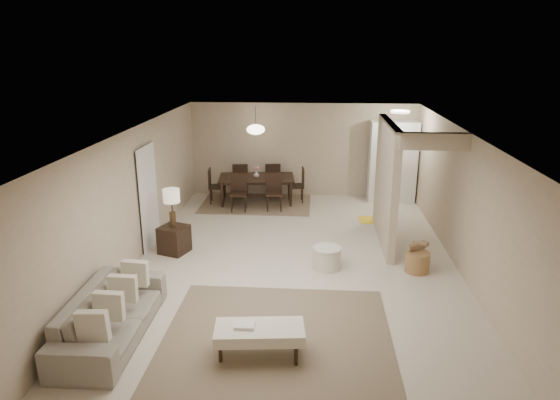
# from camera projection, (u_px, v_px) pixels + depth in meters

# --- Properties ---
(floor) EXTENTS (9.00, 9.00, 0.00)m
(floor) POSITION_uv_depth(u_px,v_px,m) (295.00, 262.00, 9.47)
(floor) COLOR beige
(floor) RESTS_ON ground
(ceiling) EXTENTS (9.00, 9.00, 0.00)m
(ceiling) POSITION_uv_depth(u_px,v_px,m) (296.00, 131.00, 8.73)
(ceiling) COLOR white
(ceiling) RESTS_ON back_wall
(back_wall) EXTENTS (6.00, 0.00, 6.00)m
(back_wall) POSITION_uv_depth(u_px,v_px,m) (303.00, 150.00, 13.39)
(back_wall) COLOR tan
(back_wall) RESTS_ON floor
(left_wall) EXTENTS (0.00, 9.00, 9.00)m
(left_wall) POSITION_uv_depth(u_px,v_px,m) (135.00, 196.00, 9.31)
(left_wall) COLOR tan
(left_wall) RESTS_ON floor
(right_wall) EXTENTS (0.00, 9.00, 9.00)m
(right_wall) POSITION_uv_depth(u_px,v_px,m) (463.00, 203.00, 8.89)
(right_wall) COLOR tan
(right_wall) RESTS_ON floor
(partition) EXTENTS (0.15, 2.50, 2.50)m
(partition) POSITION_uv_depth(u_px,v_px,m) (386.00, 183.00, 10.17)
(partition) COLOR tan
(partition) RESTS_ON floor
(doorway) EXTENTS (0.04, 0.90, 2.04)m
(doorway) POSITION_uv_depth(u_px,v_px,m) (148.00, 198.00, 9.95)
(doorway) COLOR black
(doorway) RESTS_ON floor
(pantry_cabinet) EXTENTS (1.20, 0.55, 2.10)m
(pantry_cabinet) POSITION_uv_depth(u_px,v_px,m) (393.00, 162.00, 12.95)
(pantry_cabinet) COLOR white
(pantry_cabinet) RESTS_ON floor
(flush_light) EXTENTS (0.44, 0.44, 0.05)m
(flush_light) POSITION_uv_depth(u_px,v_px,m) (400.00, 112.00, 11.63)
(flush_light) COLOR white
(flush_light) RESTS_ON ceiling
(living_rug) EXTENTS (3.20, 3.20, 0.01)m
(living_rug) POSITION_uv_depth(u_px,v_px,m) (277.00, 342.00, 6.90)
(living_rug) COLOR brown
(living_rug) RESTS_ON floor
(sofa) EXTENTS (2.34, 0.94, 0.68)m
(sofa) POSITION_uv_depth(u_px,v_px,m) (111.00, 315.00, 6.96)
(sofa) COLOR gray
(sofa) RESTS_ON floor
(ottoman_bench) EXTENTS (1.22, 0.66, 0.42)m
(ottoman_bench) POSITION_uv_depth(u_px,v_px,m) (260.00, 333.00, 6.53)
(ottoman_bench) COLOR beige
(ottoman_bench) RESTS_ON living_rug
(side_table) EXTENTS (0.63, 0.63, 0.54)m
(side_table) POSITION_uv_depth(u_px,v_px,m) (174.00, 239.00, 9.84)
(side_table) COLOR black
(side_table) RESTS_ON floor
(table_lamp) EXTENTS (0.32, 0.32, 0.76)m
(table_lamp) POSITION_uv_depth(u_px,v_px,m) (171.00, 199.00, 9.60)
(table_lamp) COLOR #48331F
(table_lamp) RESTS_ON side_table
(round_pouf) EXTENTS (0.53, 0.53, 0.41)m
(round_pouf) POSITION_uv_depth(u_px,v_px,m) (327.00, 258.00, 9.14)
(round_pouf) COLOR beige
(round_pouf) RESTS_ON floor
(wicker_basket) EXTENTS (0.53, 0.53, 0.37)m
(wicker_basket) POSITION_uv_depth(u_px,v_px,m) (417.00, 262.00, 9.02)
(wicker_basket) COLOR brown
(wicker_basket) RESTS_ON floor
(dining_rug) EXTENTS (2.80, 2.10, 0.01)m
(dining_rug) POSITION_uv_depth(u_px,v_px,m) (257.00, 202.00, 13.07)
(dining_rug) COLOR brown
(dining_rug) RESTS_ON floor
(dining_table) EXTENTS (2.03, 1.28, 0.68)m
(dining_table) POSITION_uv_depth(u_px,v_px,m) (257.00, 190.00, 12.98)
(dining_table) COLOR black
(dining_table) RESTS_ON dining_rug
(dining_chairs) EXTENTS (2.48, 1.90, 0.92)m
(dining_chairs) POSITION_uv_depth(u_px,v_px,m) (257.00, 186.00, 12.94)
(dining_chairs) COLOR black
(dining_chairs) RESTS_ON dining_rug
(vase) EXTENTS (0.17, 0.17, 0.16)m
(vase) POSITION_uv_depth(u_px,v_px,m) (256.00, 174.00, 12.85)
(vase) COLOR white
(vase) RESTS_ON dining_table
(yellow_mat) EXTENTS (0.90, 0.58, 0.01)m
(yellow_mat) POSITION_uv_depth(u_px,v_px,m) (378.00, 220.00, 11.74)
(yellow_mat) COLOR yellow
(yellow_mat) RESTS_ON floor
(pendant_light) EXTENTS (0.46, 0.46, 0.71)m
(pendant_light) POSITION_uv_depth(u_px,v_px,m) (256.00, 129.00, 12.51)
(pendant_light) COLOR #48331F
(pendant_light) RESTS_ON ceiling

